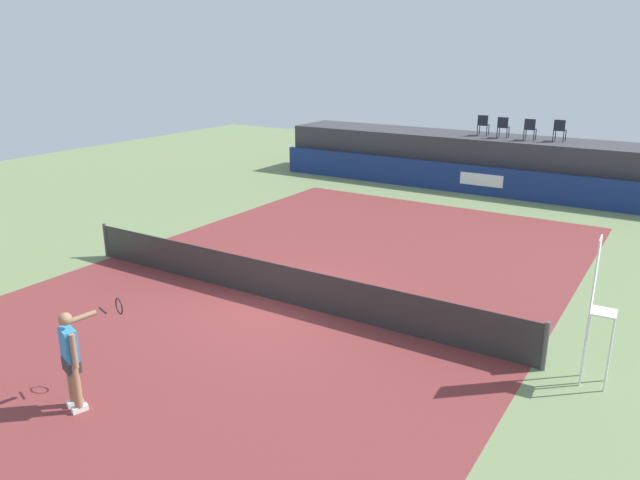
# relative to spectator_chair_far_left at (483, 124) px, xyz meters

# --- Properties ---
(ground_plane) EXTENTS (48.00, 48.00, 0.00)m
(ground_plane) POSITION_rel_spectator_chair_far_left_xyz_m (0.06, -12.34, -2.69)
(ground_plane) COLOR #6B7F51
(court_inner) EXTENTS (12.00, 22.00, 0.00)m
(court_inner) POSITION_rel_spectator_chair_far_left_xyz_m (0.06, -15.34, -2.69)
(court_inner) COLOR maroon
(court_inner) RESTS_ON ground
(sponsor_wall) EXTENTS (18.00, 0.22, 1.20)m
(sponsor_wall) POSITION_rel_spectator_chair_far_left_xyz_m (0.07, -1.84, -2.09)
(sponsor_wall) COLOR navy
(sponsor_wall) RESTS_ON ground
(spectator_platform) EXTENTS (18.00, 2.80, 2.20)m
(spectator_platform) POSITION_rel_spectator_chair_far_left_xyz_m (0.06, -0.04, -1.59)
(spectator_platform) COLOR #38383D
(spectator_platform) RESTS_ON ground
(spectator_chair_far_left) EXTENTS (0.47, 0.47, 0.89)m
(spectator_chair_far_left) POSITION_rel_spectator_chair_far_left_xyz_m (0.00, 0.00, 0.00)
(spectator_chair_far_left) COLOR #1E232D
(spectator_chair_far_left) RESTS_ON spectator_platform
(spectator_chair_left) EXTENTS (0.47, 0.47, 0.89)m
(spectator_chair_left) POSITION_rel_spectator_chair_far_left_xyz_m (0.96, -0.33, 0.00)
(spectator_chair_left) COLOR #1E232D
(spectator_chair_left) RESTS_ON spectator_platform
(spectator_chair_center) EXTENTS (0.45, 0.45, 0.89)m
(spectator_chair_center) POSITION_rel_spectator_chair_far_left_xyz_m (2.09, -0.39, 0.00)
(spectator_chair_center) COLOR #1E232D
(spectator_chair_center) RESTS_ON spectator_platform
(spectator_chair_right) EXTENTS (0.45, 0.45, 0.89)m
(spectator_chair_right) POSITION_rel_spectator_chair_far_left_xyz_m (3.19, -0.08, 0.00)
(spectator_chair_right) COLOR #1E232D
(spectator_chair_right) RESTS_ON spectator_platform
(umpire_chair) EXTENTS (0.47, 0.47, 2.76)m
(umpire_chair) POSITION_rel_spectator_chair_far_left_xyz_m (7.04, -15.34, -1.11)
(umpire_chair) COLOR white
(umpire_chair) RESTS_ON ground
(tennis_net) EXTENTS (12.40, 0.02, 0.95)m
(tennis_net) POSITION_rel_spectator_chair_far_left_xyz_m (0.06, -15.34, -2.22)
(tennis_net) COLOR #2D2D2D
(tennis_net) RESTS_ON ground
(net_post_near) EXTENTS (0.10, 0.10, 1.00)m
(net_post_near) POSITION_rel_spectator_chair_far_left_xyz_m (-6.14, -15.34, -2.19)
(net_post_near) COLOR #4C4C51
(net_post_near) RESTS_ON ground
(net_post_far) EXTENTS (0.10, 0.10, 1.00)m
(net_post_far) POSITION_rel_spectator_chair_far_left_xyz_m (6.26, -15.34, -2.19)
(net_post_far) COLOR #4C4C51
(net_post_far) RESTS_ON ground
(tennis_player) EXTENTS (0.55, 1.24, 1.77)m
(tennis_player) POSITION_rel_spectator_chair_far_left_xyz_m (-0.13, -20.84, -1.73)
(tennis_player) COLOR white
(tennis_player) RESTS_ON court_inner
(tennis_ball) EXTENTS (0.07, 0.07, 0.07)m
(tennis_ball) POSITION_rel_spectator_chair_far_left_xyz_m (1.10, -13.63, -2.66)
(tennis_ball) COLOR #D8EA33
(tennis_ball) RESTS_ON court_inner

